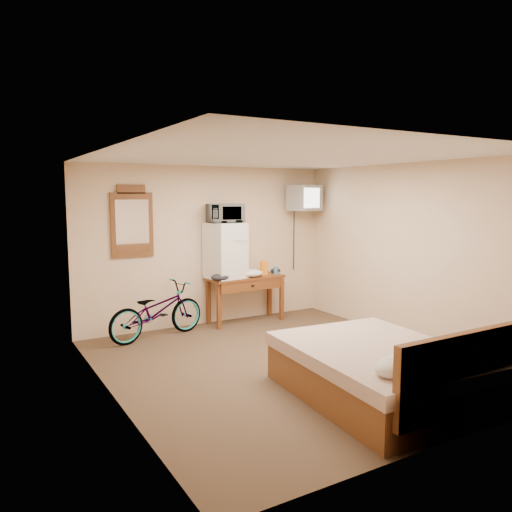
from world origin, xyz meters
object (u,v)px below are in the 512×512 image
Objects in this scene: mini_fridge at (225,250)px; bed at (383,371)px; desk at (247,285)px; blue_cup at (276,270)px; wall_mirror at (132,222)px; microwave at (225,213)px; bicycle at (157,311)px; crt_television at (304,198)px.

mini_fridge is 0.41× the size of bed.
desk is 0.57m from blue_cup.
mini_fridge is 0.83× the size of wall_mirror.
bed is at bearing -68.56° from wall_mirror.
microwave reaches higher than bed.
bed reaches higher than desk.
microwave is at bearing -94.10° from bicycle.
mini_fridge is at bearing -94.11° from bicycle.
bicycle is (-1.20, -0.19, -1.37)m from microwave.
desk is 1.20m from microwave.
microwave is 1.43m from wall_mirror.
bed is at bearing -172.27° from bicycle.
mini_fridge reaches higher than bed.
crt_television is at bearing -99.82° from bicycle.
bicycle is at bearing -176.81° from crt_television.
microwave is at bearing 170.75° from desk.
bed is (0.02, -3.43, -1.47)m from microwave.
bed is (0.02, -3.43, -0.89)m from mini_fridge.
bicycle is (-2.69, -0.15, -1.60)m from crt_television.
microwave is 3.74m from bed.
wall_mirror is 4.15m from bed.
crt_television is at bearing -4.97° from wall_mirror.
blue_cup is at bearing -176.41° from crt_television.
blue_cup is (0.54, -0.02, 0.19)m from desk.
microwave is 0.50× the size of wall_mirror.
desk is at bearing -179.07° from crt_television.
blue_cup is 0.08× the size of bicycle.
crt_television is 0.61× the size of wall_mirror.
wall_mirror is 0.49× the size of bed.
desk is 2.06m from wall_mirror.
bed is at bearing -113.27° from crt_television.
blue_cup is 2.47m from wall_mirror.
microwave is at bearing 178.51° from crt_television.
bicycle is at bearing -176.92° from blue_cup.
bed is at bearing -81.01° from microwave.
crt_television is 3.14m from bicycle.
crt_television is 0.42× the size of bicycle.
bicycle is 0.71× the size of bed.
crt_television is (1.49, -0.04, 0.82)m from mini_fridge.
crt_television is (1.13, 0.02, 1.38)m from desk.
crt_television is at bearing 7.09° from microwave.
microwave is 1.31m from blue_cup.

